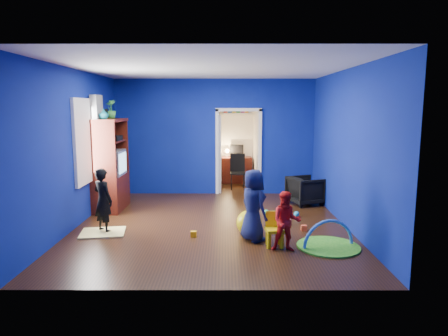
{
  "coord_description": "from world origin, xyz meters",
  "views": [
    {
      "loc": [
        0.25,
        -7.32,
        2.21
      ],
      "look_at": [
        0.24,
        0.4,
        1.02
      ],
      "focal_mm": 32.0,
      "sensor_mm": 36.0,
      "label": 1
    }
  ],
  "objects_px": {
    "vase": "(104,114)",
    "hopper_ball": "(249,223)",
    "armchair": "(306,190)",
    "tv_armoire": "(110,165)",
    "kid_chair": "(275,231)",
    "child_black": "(103,200)",
    "study_desk": "(237,170)",
    "child_navy": "(253,205)",
    "folding_chair": "(238,172)",
    "toddler_red": "(286,222)",
    "play_mat": "(328,246)",
    "crt_tv": "(112,163)"
  },
  "relations": [
    {
      "from": "child_black",
      "to": "play_mat",
      "type": "xyz_separation_m",
      "value": [
        3.8,
        -0.79,
        -0.56
      ]
    },
    {
      "from": "tv_armoire",
      "to": "kid_chair",
      "type": "bearing_deg",
      "value": -35.94
    },
    {
      "from": "play_mat",
      "to": "folding_chair",
      "type": "distance_m",
      "value": 4.75
    },
    {
      "from": "hopper_ball",
      "to": "play_mat",
      "type": "distance_m",
      "value": 1.38
    },
    {
      "from": "crt_tv",
      "to": "armchair",
      "type": "bearing_deg",
      "value": 5.84
    },
    {
      "from": "crt_tv",
      "to": "folding_chair",
      "type": "xyz_separation_m",
      "value": [
        2.78,
        2.13,
        -0.56
      ]
    },
    {
      "from": "tv_armoire",
      "to": "play_mat",
      "type": "distance_m",
      "value": 4.87
    },
    {
      "from": "child_black",
      "to": "crt_tv",
      "type": "relative_size",
      "value": 1.64
    },
    {
      "from": "crt_tv",
      "to": "study_desk",
      "type": "height_order",
      "value": "crt_tv"
    },
    {
      "from": "armchair",
      "to": "crt_tv",
      "type": "distance_m",
      "value": 4.36
    },
    {
      "from": "child_black",
      "to": "study_desk",
      "type": "xyz_separation_m",
      "value": [
        2.5,
        4.71,
        -0.2
      ]
    },
    {
      "from": "armchair",
      "to": "child_navy",
      "type": "xyz_separation_m",
      "value": [
        -1.37,
        -2.51,
        0.28
      ]
    },
    {
      "from": "kid_chair",
      "to": "tv_armoire",
      "type": "bearing_deg",
      "value": 136.73
    },
    {
      "from": "toddler_red",
      "to": "folding_chair",
      "type": "height_order",
      "value": "toddler_red"
    },
    {
      "from": "folding_chair",
      "to": "crt_tv",
      "type": "bearing_deg",
      "value": -142.54
    },
    {
      "from": "tv_armoire",
      "to": "hopper_ball",
      "type": "bearing_deg",
      "value": -32.15
    },
    {
      "from": "toddler_red",
      "to": "crt_tv",
      "type": "height_order",
      "value": "crt_tv"
    },
    {
      "from": "armchair",
      "to": "child_navy",
      "type": "height_order",
      "value": "child_navy"
    },
    {
      "from": "vase",
      "to": "kid_chair",
      "type": "distance_m",
      "value": 4.27
    },
    {
      "from": "child_black",
      "to": "toddler_red",
      "type": "xyz_separation_m",
      "value": [
        3.1,
        -0.95,
        -0.11
      ]
    },
    {
      "from": "crt_tv",
      "to": "play_mat",
      "type": "bearing_deg",
      "value": -30.6
    },
    {
      "from": "armchair",
      "to": "vase",
      "type": "distance_m",
      "value": 4.72
    },
    {
      "from": "tv_armoire",
      "to": "study_desk",
      "type": "distance_m",
      "value": 4.23
    },
    {
      "from": "vase",
      "to": "hopper_ball",
      "type": "height_order",
      "value": "vase"
    },
    {
      "from": "toddler_red",
      "to": "play_mat",
      "type": "relative_size",
      "value": 0.95
    },
    {
      "from": "child_navy",
      "to": "toddler_red",
      "type": "relative_size",
      "value": 1.28
    },
    {
      "from": "child_navy",
      "to": "kid_chair",
      "type": "relative_size",
      "value": 2.4
    },
    {
      "from": "child_navy",
      "to": "folding_chair",
      "type": "xyz_separation_m",
      "value": [
        -0.13,
        4.2,
        -0.14
      ]
    },
    {
      "from": "hopper_ball",
      "to": "study_desk",
      "type": "height_order",
      "value": "study_desk"
    },
    {
      "from": "hopper_ball",
      "to": "play_mat",
      "type": "xyz_separation_m",
      "value": [
        1.22,
        -0.59,
        -0.21
      ]
    },
    {
      "from": "armchair",
      "to": "play_mat",
      "type": "distance_m",
      "value": 2.87
    },
    {
      "from": "child_navy",
      "to": "toddler_red",
      "type": "xyz_separation_m",
      "value": [
        0.47,
        -0.5,
        -0.13
      ]
    },
    {
      "from": "child_black",
      "to": "toddler_red",
      "type": "height_order",
      "value": "child_black"
    },
    {
      "from": "toddler_red",
      "to": "hopper_ball",
      "type": "relative_size",
      "value": 2.1
    },
    {
      "from": "child_navy",
      "to": "tv_armoire",
      "type": "xyz_separation_m",
      "value": [
        -2.95,
        2.07,
        0.38
      ]
    },
    {
      "from": "study_desk",
      "to": "folding_chair",
      "type": "xyz_separation_m",
      "value": [
        0.0,
        -0.96,
        0.09
      ]
    },
    {
      "from": "vase",
      "to": "toddler_red",
      "type": "bearing_deg",
      "value": -33.58
    },
    {
      "from": "armchair",
      "to": "hopper_ball",
      "type": "relative_size",
      "value": 1.59
    },
    {
      "from": "child_black",
      "to": "study_desk",
      "type": "distance_m",
      "value": 5.34
    },
    {
      "from": "child_navy",
      "to": "kid_chair",
      "type": "height_order",
      "value": "child_navy"
    },
    {
      "from": "child_black",
      "to": "play_mat",
      "type": "relative_size",
      "value": 1.16
    },
    {
      "from": "toddler_red",
      "to": "hopper_ball",
      "type": "xyz_separation_m",
      "value": [
        -0.52,
        0.75,
        -0.25
      ]
    },
    {
      "from": "tv_armoire",
      "to": "folding_chair",
      "type": "relative_size",
      "value": 2.13
    },
    {
      "from": "crt_tv",
      "to": "folding_chair",
      "type": "relative_size",
      "value": 0.76
    },
    {
      "from": "crt_tv",
      "to": "study_desk",
      "type": "distance_m",
      "value": 4.21
    },
    {
      "from": "hopper_ball",
      "to": "folding_chair",
      "type": "xyz_separation_m",
      "value": [
        -0.08,
        3.95,
        0.24
      ]
    },
    {
      "from": "tv_armoire",
      "to": "study_desk",
      "type": "xyz_separation_m",
      "value": [
        2.82,
        3.09,
        -0.6
      ]
    },
    {
      "from": "child_black",
      "to": "kid_chair",
      "type": "distance_m",
      "value": 3.06
    },
    {
      "from": "toddler_red",
      "to": "kid_chair",
      "type": "relative_size",
      "value": 1.87
    },
    {
      "from": "child_navy",
      "to": "study_desk",
      "type": "distance_m",
      "value": 5.17
    }
  ]
}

